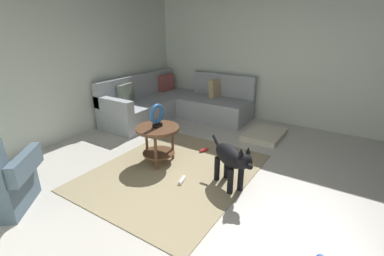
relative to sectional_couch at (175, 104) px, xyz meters
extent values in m
cube|color=beige|center=(-1.99, -2.01, -0.34)|extent=(6.00, 6.00, 0.10)
cube|color=silver|center=(-1.99, 0.93, 1.06)|extent=(6.00, 0.12, 2.70)
cube|color=silver|center=(0.95, -2.01, 1.06)|extent=(0.12, 6.00, 2.70)
cube|color=tan|center=(-1.84, -1.31, -0.29)|extent=(2.30, 1.90, 0.01)
cube|color=#9EA3A8|center=(-0.26, 0.39, -0.08)|extent=(2.20, 0.85, 0.42)
cube|color=#9EA3A8|center=(-0.26, 0.75, 0.36)|extent=(2.20, 0.14, 0.46)
cube|color=#9EA3A8|center=(0.41, -0.73, -0.08)|extent=(0.85, 1.40, 0.42)
cube|color=#9EA3A8|center=(0.77, -0.73, 0.36)|extent=(0.14, 1.40, 0.46)
cube|color=#9EA3A8|center=(-1.28, 0.39, 0.24)|extent=(0.16, 0.85, 0.22)
cube|color=#994C47|center=(0.49, 0.60, 0.30)|extent=(0.40, 0.19, 0.38)
cube|color=slate|center=(-0.76, 0.60, 0.30)|extent=(0.40, 0.22, 0.39)
cube|color=tan|center=(0.62, -0.63, 0.30)|extent=(0.40, 0.21, 0.39)
cube|color=#4C6070|center=(-3.24, -0.48, 0.22)|extent=(0.53, 0.46, 0.22)
cylinder|color=brown|center=(-1.74, -0.98, 0.23)|extent=(0.60, 0.60, 0.04)
cylinder|color=brown|center=(-1.74, -0.98, -0.14)|extent=(0.45, 0.45, 0.02)
cylinder|color=brown|center=(-1.74, -0.77, -0.04)|extent=(0.04, 0.04, 0.50)
cylinder|color=brown|center=(-1.93, -1.09, -0.04)|extent=(0.04, 0.04, 0.50)
cylinder|color=brown|center=(-1.55, -1.09, -0.04)|extent=(0.04, 0.04, 0.50)
cube|color=black|center=(-1.74, -0.98, 0.27)|extent=(0.12, 0.08, 0.05)
torus|color=#265999|center=(-1.74, -0.98, 0.44)|extent=(0.28, 0.06, 0.28)
cube|color=beige|center=(-0.01, -1.93, -0.25)|extent=(0.80, 0.60, 0.09)
cylinder|color=black|center=(-1.77, -2.24, -0.13)|extent=(0.07, 0.07, 0.32)
cylinder|color=black|center=(-1.89, -2.16, -0.13)|extent=(0.07, 0.07, 0.32)
cylinder|color=black|center=(-1.60, -1.98, -0.13)|extent=(0.07, 0.07, 0.32)
cylinder|color=black|center=(-1.72, -1.90, -0.13)|extent=(0.07, 0.07, 0.32)
ellipsoid|color=black|center=(-1.75, -2.07, 0.11)|extent=(0.47, 0.56, 0.24)
sphere|color=black|center=(-1.91, -2.32, 0.18)|extent=(0.17, 0.17, 0.17)
ellipsoid|color=black|center=(-1.95, -2.38, 0.16)|extent=(0.12, 0.14, 0.07)
cone|color=black|center=(-1.87, -2.33, 0.30)|extent=(0.06, 0.06, 0.07)
cone|color=black|center=(-1.94, -2.29, 0.30)|extent=(0.06, 0.06, 0.07)
cylinder|color=black|center=(-1.58, -1.81, 0.15)|extent=(0.14, 0.19, 0.16)
cylinder|color=silver|center=(-1.99, -1.55, -0.27)|extent=(0.18, 0.09, 0.05)
ellipsoid|color=red|center=(-1.10, -1.35, -0.26)|extent=(0.19, 0.13, 0.06)
camera|label=1|loc=(-4.39, -3.24, 1.55)|focal=25.33mm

